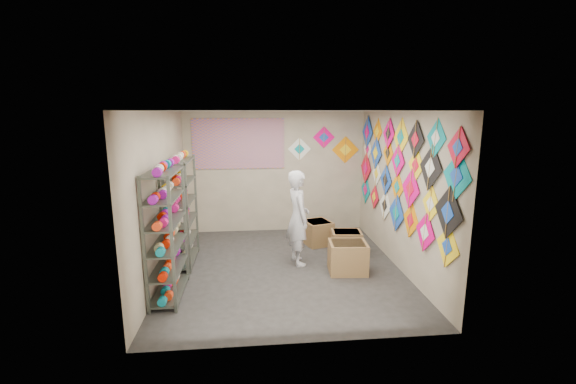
{
  "coord_description": "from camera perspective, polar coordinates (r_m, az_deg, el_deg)",
  "views": [
    {
      "loc": [
        -0.56,
        -6.31,
        2.68
      ],
      "look_at": [
        0.1,
        0.3,
        1.3
      ],
      "focal_mm": 24.0,
      "sensor_mm": 36.0,
      "label": 1
    }
  ],
  "objects": [
    {
      "name": "room_walls",
      "position": [
        6.42,
        -0.62,
        2.45
      ],
      "size": [
        4.5,
        4.5,
        4.5
      ],
      "color": "tan",
      "rests_on": "ground"
    },
    {
      "name": "poster",
      "position": [
        8.57,
        -7.34,
        7.1
      ],
      "size": [
        2.0,
        0.01,
        1.1
      ],
      "primitive_type": "cube",
      "color": "#6651B1",
      "rests_on": "room_walls"
    },
    {
      "name": "ground",
      "position": [
        6.88,
        -0.59,
        -11.19
      ],
      "size": [
        4.5,
        4.5,
        0.0
      ],
      "primitive_type": "plane",
      "color": "#2A2724"
    },
    {
      "name": "carton_c",
      "position": [
        8.01,
        4.37,
        -6.0
      ],
      "size": [
        0.64,
        0.68,
        0.49
      ],
      "primitive_type": "cube",
      "rotation": [
        0.0,
        0.0,
        0.29
      ],
      "color": "brown",
      "rests_on": "ground"
    },
    {
      "name": "kite_wall_display",
      "position": [
        6.88,
        16.02,
        2.63
      ],
      "size": [
        0.06,
        4.38,
        1.99
      ],
      "color": "yellow",
      "rests_on": "room_walls"
    },
    {
      "name": "string_spools",
      "position": [
        6.44,
        -16.45,
        -3.46
      ],
      "size": [
        0.12,
        2.36,
        0.12
      ],
      "color": "#E81477",
      "rests_on": "ground"
    },
    {
      "name": "carton_a",
      "position": [
        6.71,
        8.83,
        -9.53
      ],
      "size": [
        0.67,
        0.58,
        0.52
      ],
      "primitive_type": "cube",
      "rotation": [
        0.0,
        0.0,
        -0.08
      ],
      "color": "brown",
      "rests_on": "ground"
    },
    {
      "name": "shelf_rack_back",
      "position": [
        7.08,
        -15.46,
        -2.83
      ],
      "size": [
        0.4,
        1.1,
        1.9
      ],
      "primitive_type": "cube",
      "color": "#4C5147",
      "rests_on": "ground"
    },
    {
      "name": "shopkeeper",
      "position": [
        6.83,
        1.48,
        -3.82
      ],
      "size": [
        0.77,
        0.64,
        1.7
      ],
      "primitive_type": "imported",
      "rotation": [
        0.0,
        0.0,
        1.77
      ],
      "color": "beige",
      "rests_on": "ground"
    },
    {
      "name": "back_wall_kites",
      "position": [
        8.75,
        5.62,
        6.77
      ],
      "size": [
        1.62,
        0.02,
        0.84
      ],
      "color": "silver",
      "rests_on": "room_walls"
    },
    {
      "name": "carton_b",
      "position": [
        7.52,
        8.62,
        -7.44
      ],
      "size": [
        0.6,
        0.52,
        0.46
      ],
      "primitive_type": "cube",
      "rotation": [
        0.0,
        0.0,
        -0.11
      ],
      "color": "brown",
      "rests_on": "ground"
    },
    {
      "name": "shelf_rack_front",
      "position": [
        5.86,
        -17.55,
        -6.02
      ],
      "size": [
        0.4,
        1.1,
        1.9
      ],
      "primitive_type": "cube",
      "color": "#4C5147",
      "rests_on": "ground"
    }
  ]
}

